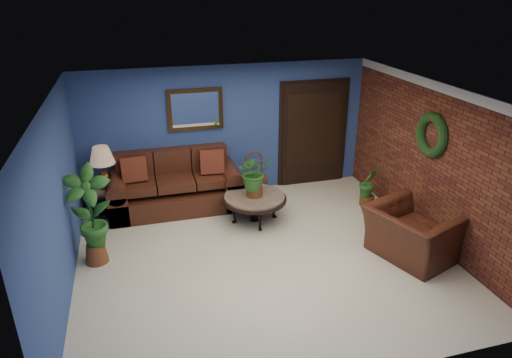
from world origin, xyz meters
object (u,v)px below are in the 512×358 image
object	(u,v)px
table_lamp	(102,162)
sofa	(175,189)
end_table	(107,194)
side_chair	(255,172)
coffee_table	(254,199)
armchair	(412,234)

from	to	relation	value
table_lamp	sofa	bearing A→B (deg)	1.90
end_table	table_lamp	size ratio (longest dim) A/B	0.84
sofa	side_chair	distance (m)	1.55
coffee_table	armchair	bearing A→B (deg)	-41.11
table_lamp	side_chair	bearing A→B (deg)	1.39
sofa	end_table	size ratio (longest dim) A/B	3.95
side_chair	end_table	bearing A→B (deg)	-178.28
end_table	armchair	xyz separation A→B (m)	(4.45, -2.62, -0.03)
side_chair	armchair	size ratio (longest dim) A/B	0.74
coffee_table	table_lamp	xyz separation A→B (m)	(-2.47, 0.89, 0.60)
armchair	sofa	bearing A→B (deg)	30.99
table_lamp	armchair	xyz separation A→B (m)	(4.45, -2.62, -0.62)
end_table	sofa	bearing A→B (deg)	1.90
end_table	side_chair	distance (m)	2.74
sofa	end_table	bearing A→B (deg)	-178.10
end_table	armchair	size ratio (longest dim) A/B	0.50
side_chair	armchair	bearing A→B (deg)	-57.19
armchair	side_chair	bearing A→B (deg)	12.78
sofa	side_chair	xyz separation A→B (m)	(1.54, 0.03, 0.16)
table_lamp	side_chair	distance (m)	2.79
coffee_table	end_table	bearing A→B (deg)	160.12
sofa	armchair	size ratio (longest dim) A/B	1.96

